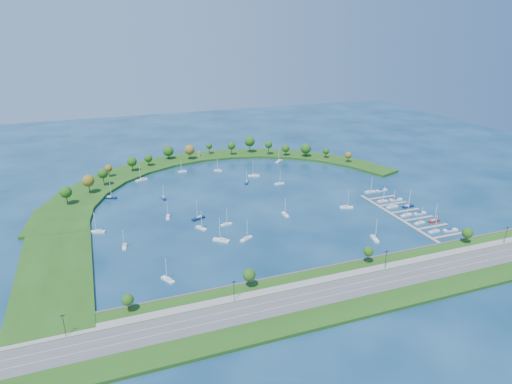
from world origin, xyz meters
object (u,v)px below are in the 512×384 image
object	(u,v)px
moored_boat_2	(221,240)
moored_boat_15	(346,207)
moored_boat_3	(198,218)
moored_boat_19	(285,214)
docked_boat_3	(434,220)
docked_boat_8	(382,201)
moored_boat_12	(164,198)
docked_boat_0	(434,231)
docked_boat_1	(450,230)
moored_boat_16	(182,171)
moored_boat_9	(110,197)
docked_boat_11	(381,190)
moored_boat_7	(218,170)
moored_boat_8	(254,175)
moored_boat_6	(125,246)
moored_boat_4	(279,183)
moored_boat_17	(246,238)
dock_system	(406,216)
moored_boat_0	(279,161)
moored_boat_14	(168,279)
moored_boat_13	(142,180)
docked_boat_10	(370,191)
moored_boat_5	(247,182)
moored_boat_10	(97,231)
docked_boat_4	(406,215)
moored_boat_20	(375,238)
harbor_tower	(199,154)
moored_boat_1	(201,228)
docked_boat_5	(420,213)
moored_boat_18	(226,224)
moored_boat_11	(168,217)
docked_boat_6	(392,206)
docked_boat_7	(408,206)
docked_boat_2	(420,222)

from	to	relation	value
moored_boat_2	moored_boat_15	distance (m)	95.54
moored_boat_3	moored_boat_19	bearing A→B (deg)	143.07
docked_boat_3	docked_boat_8	distance (m)	41.33
moored_boat_12	docked_boat_0	size ratio (longest dim) A/B	0.97
docked_boat_1	moored_boat_16	bearing A→B (deg)	135.42
moored_boat_9	docked_boat_11	distance (m)	199.71
moored_boat_19	docked_boat_0	xyz separation A→B (m)	(73.99, -54.30, -0.03)
docked_boat_0	moored_boat_15	bearing A→B (deg)	115.81
docked_boat_3	docked_boat_8	xyz separation A→B (m)	(-10.49, 39.98, -0.02)
moored_boat_7	moored_boat_8	size ratio (longest dim) A/B	0.78
moored_boat_6	moored_boat_4	bearing A→B (deg)	125.86
moored_boat_2	docked_boat_3	world-z (taller)	moored_boat_2
moored_boat_6	moored_boat_17	xyz separation A→B (m)	(67.37, -14.70, 0.04)
dock_system	moored_boat_7	distance (m)	161.37
moored_boat_0	moored_boat_14	size ratio (longest dim) A/B	1.11
moored_boat_13	moored_boat_16	distance (m)	36.64
docked_boat_10	moored_boat_5	bearing A→B (deg)	148.13
moored_boat_5	moored_boat_10	distance (m)	125.30
docked_boat_4	docked_boat_11	bearing A→B (deg)	66.72
docked_boat_1	docked_boat_0	bearing A→B (deg)	177.44
moored_boat_20	docked_boat_1	distance (m)	50.17
moored_boat_7	moored_boat_16	bearing A→B (deg)	20.86
moored_boat_7	docked_boat_4	size ratio (longest dim) A/B	0.84
harbor_tower	moored_boat_1	size ratio (longest dim) A/B	0.33
harbor_tower	moored_boat_15	world-z (taller)	moored_boat_15
moored_boat_0	moored_boat_6	distance (m)	191.25
moored_boat_3	docked_boat_8	world-z (taller)	moored_boat_3
dock_system	docked_boat_5	xyz separation A→B (m)	(10.68, -0.44, 0.30)
moored_boat_18	moored_boat_19	bearing A→B (deg)	-9.94
moored_boat_1	moored_boat_15	bearing A→B (deg)	58.77
moored_boat_9	moored_boat_19	size ratio (longest dim) A/B	1.05
moored_boat_0	moored_boat_3	world-z (taller)	moored_boat_0
moored_boat_7	moored_boat_20	distance (m)	164.10
docked_boat_3	moored_boat_12	bearing A→B (deg)	142.32
moored_boat_11	docked_boat_1	world-z (taller)	moored_boat_11
moored_boat_0	docked_boat_6	bearing A→B (deg)	63.58
moored_boat_9	moored_boat_12	bearing A→B (deg)	2.04
docked_boat_11	moored_boat_9	bearing A→B (deg)	158.63
moored_boat_5	harbor_tower	bearing A→B (deg)	-141.74
docked_boat_4	docked_boat_6	size ratio (longest dim) A/B	0.97
moored_boat_6	harbor_tower	bearing A→B (deg)	160.42
moored_boat_0	moored_boat_10	bearing A→B (deg)	-8.55
moored_boat_8	moored_boat_19	world-z (taller)	moored_boat_8
harbor_tower	docked_boat_7	size ratio (longest dim) A/B	0.31
moored_boat_9	moored_boat_13	bearing A→B (deg)	74.63
moored_boat_4	moored_boat_6	size ratio (longest dim) A/B	1.05
docked_boat_2	docked_boat_10	distance (m)	58.14
moored_boat_1	moored_boat_9	world-z (taller)	moored_boat_9
moored_boat_13	docked_boat_4	bearing A→B (deg)	120.74
moored_boat_20	docked_boat_2	bearing A→B (deg)	117.56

